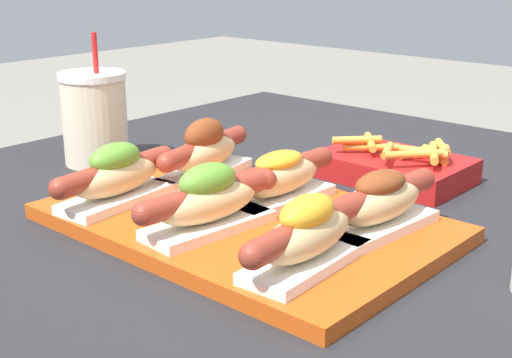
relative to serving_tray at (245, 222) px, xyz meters
name	(u,v)px	position (x,y,z in m)	size (l,w,h in m)	color
serving_tray	(245,222)	(0.00, 0.00, 0.00)	(0.46, 0.30, 0.02)	#CC4C14
hot_dog_0	(116,176)	(-0.15, -0.07, 0.04)	(0.07, 0.19, 0.08)	white
hot_dog_1	(208,201)	(0.00, -0.06, 0.04)	(0.07, 0.19, 0.08)	white
hot_dog_2	(307,234)	(0.14, -0.06, 0.04)	(0.07, 0.20, 0.07)	white
hot_dog_3	(205,151)	(-0.14, 0.07, 0.04)	(0.09, 0.19, 0.08)	white
hot_dog_4	(279,177)	(0.00, 0.06, 0.04)	(0.06, 0.20, 0.07)	white
hot_dog_5	(380,202)	(0.14, 0.06, 0.04)	(0.07, 0.20, 0.07)	white
drink_cup	(95,118)	(-0.36, 0.05, 0.06)	(0.10, 0.10, 0.20)	beige
fries_basket	(395,166)	(0.03, 0.29, 0.01)	(0.20, 0.14, 0.06)	#B21919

